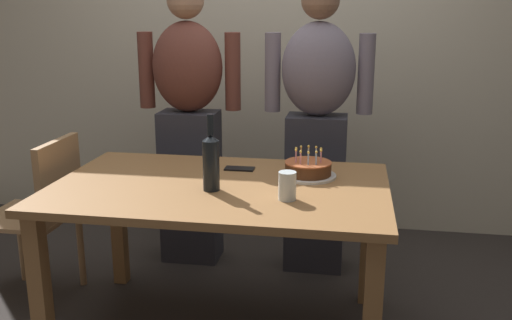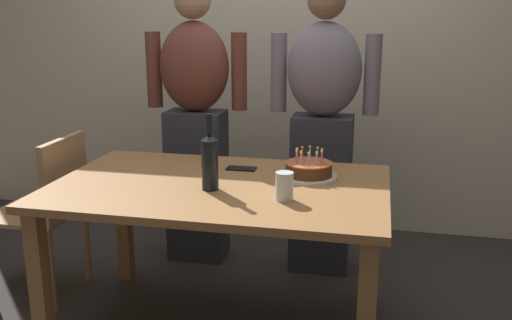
# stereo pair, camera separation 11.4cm
# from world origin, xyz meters

# --- Properties ---
(back_wall) EXTENTS (5.20, 0.10, 2.60)m
(back_wall) POSITION_xyz_m (0.00, 1.55, 1.30)
(back_wall) COLOR beige
(back_wall) RESTS_ON ground_plane
(dining_table) EXTENTS (1.50, 0.96, 0.74)m
(dining_table) POSITION_xyz_m (0.00, 0.00, 0.64)
(dining_table) COLOR olive
(dining_table) RESTS_ON ground_plane
(birthday_cake) EXTENTS (0.26, 0.26, 0.14)m
(birthday_cake) POSITION_xyz_m (0.38, 0.18, 0.78)
(birthday_cake) COLOR white
(birthday_cake) RESTS_ON dining_table
(water_glass_near) EXTENTS (0.07, 0.07, 0.12)m
(water_glass_near) POSITION_xyz_m (0.32, -0.16, 0.80)
(water_glass_near) COLOR silver
(water_glass_near) RESTS_ON dining_table
(wine_bottle) EXTENTS (0.07, 0.07, 0.33)m
(wine_bottle) POSITION_xyz_m (-0.02, -0.09, 0.87)
(wine_bottle) COLOR black
(wine_bottle) RESTS_ON dining_table
(cell_phone) EXTENTS (0.14, 0.07, 0.01)m
(cell_phone) POSITION_xyz_m (0.04, 0.25, 0.74)
(cell_phone) COLOR black
(cell_phone) RESTS_ON dining_table
(person_man_bearded) EXTENTS (0.61, 0.27, 1.66)m
(person_man_bearded) POSITION_xyz_m (-0.37, 0.80, 0.87)
(person_man_bearded) COLOR #33333D
(person_man_bearded) RESTS_ON ground_plane
(person_woman_cardigan) EXTENTS (0.61, 0.27, 1.66)m
(person_woman_cardigan) POSITION_xyz_m (0.38, 0.80, 0.87)
(person_woman_cardigan) COLOR #33333D
(person_woman_cardigan) RESTS_ON ground_plane
(dining_chair) EXTENTS (0.42, 0.42, 0.87)m
(dining_chair) POSITION_xyz_m (-0.97, 0.16, 0.52)
(dining_chair) COLOR #A37A51
(dining_chair) RESTS_ON ground_plane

